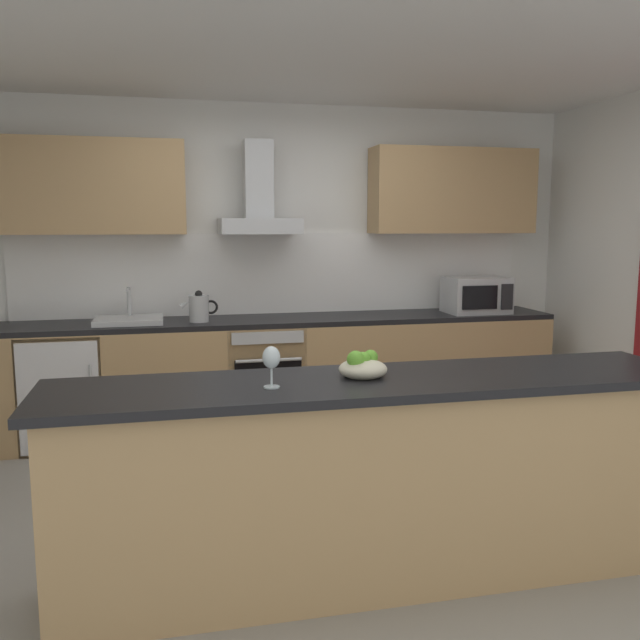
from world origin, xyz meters
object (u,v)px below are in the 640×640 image
object	(u,v)px
kettle	(199,308)
fruit_bowl	(363,367)
refrigerator	(65,389)
range_hood	(259,205)
sink	(129,319)
oven	(263,374)
microwave	(476,295)
wine_glass	(271,359)

from	to	relation	value
kettle	fruit_bowl	size ratio (longest dim) A/B	1.31
fruit_bowl	kettle	bearing A→B (deg)	105.11
refrigerator	range_hood	world-z (taller)	range_hood
sink	fruit_bowl	distance (m)	2.59
oven	refrigerator	world-z (taller)	oven
refrigerator	sink	world-z (taller)	sink
sink	kettle	bearing A→B (deg)	-4.92
oven	microwave	xyz separation A→B (m)	(1.80, -0.03, 0.59)
kettle	wine_glass	world-z (taller)	kettle
refrigerator	range_hood	size ratio (longest dim) A/B	1.18
oven	wine_glass	distance (m)	2.52
oven	fruit_bowl	bearing A→B (deg)	-86.82
oven	microwave	bearing A→B (deg)	-0.89
sink	kettle	world-z (taller)	sink
oven	refrigerator	bearing A→B (deg)	-179.89
kettle	fruit_bowl	xyz separation A→B (m)	(0.62, -2.28, -0.01)
microwave	wine_glass	size ratio (longest dim) A/B	2.81
range_hood	wine_glass	distance (m)	2.67
refrigerator	sink	size ratio (longest dim) A/B	1.70
kettle	wine_glass	xyz separation A→B (m)	(0.18, -2.39, 0.07)
microwave	wine_glass	distance (m)	3.19
oven	wine_glass	size ratio (longest dim) A/B	4.50
oven	sink	xyz separation A→B (m)	(-1.01, 0.01, 0.47)
oven	sink	size ratio (longest dim) A/B	1.60
kettle	range_hood	world-z (taller)	range_hood
range_hood	wine_glass	bearing A→B (deg)	-96.79
refrigerator	microwave	xyz separation A→B (m)	(3.28, -0.03, 0.62)
microwave	fruit_bowl	distance (m)	2.83
kettle	wine_glass	bearing A→B (deg)	-85.63
kettle	oven	bearing A→B (deg)	3.96
kettle	range_hood	size ratio (longest dim) A/B	0.40
kettle	range_hood	distance (m)	0.94
refrigerator	kettle	distance (m)	1.15
microwave	sink	size ratio (longest dim) A/B	1.00
refrigerator	microwave	bearing A→B (deg)	-0.44
microwave	wine_glass	bearing A→B (deg)	-131.26
oven	kettle	xyz separation A→B (m)	(-0.49, -0.03, 0.55)
range_hood	sink	bearing A→B (deg)	-173.28
refrigerator	fruit_bowl	bearing A→B (deg)	-55.08
refrigerator	wine_glass	bearing A→B (deg)	-64.01
sink	fruit_bowl	world-z (taller)	sink
microwave	refrigerator	bearing A→B (deg)	179.56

